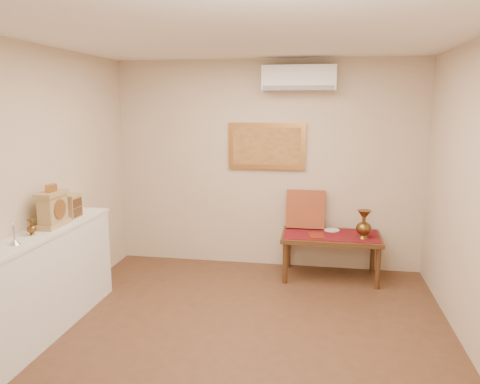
% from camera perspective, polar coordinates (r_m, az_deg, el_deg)
% --- Properties ---
extents(floor, '(4.50, 4.50, 0.00)m').
position_cam_1_polar(floor, '(4.41, -0.47, -18.29)').
color(floor, brown).
rests_on(floor, ground).
extents(ceiling, '(4.50, 4.50, 0.00)m').
position_cam_1_polar(ceiling, '(3.90, -0.53, 19.03)').
color(ceiling, white).
rests_on(ceiling, ground).
extents(wall_back, '(4.00, 0.02, 2.70)m').
position_cam_1_polar(wall_back, '(6.13, 3.28, 3.30)').
color(wall_back, beige).
rests_on(wall_back, ground).
extents(wall_front, '(4.00, 0.02, 2.70)m').
position_cam_1_polar(wall_front, '(1.86, -13.42, -14.44)').
color(wall_front, beige).
rests_on(wall_front, ground).
extents(wall_left, '(0.02, 4.50, 2.70)m').
position_cam_1_polar(wall_left, '(4.72, -25.15, 0.09)').
color(wall_left, beige).
rests_on(wall_left, ground).
extents(candlestick, '(0.09, 0.09, 0.20)m').
position_cam_1_polar(candlestick, '(4.32, -25.88, -4.55)').
color(candlestick, silver).
rests_on(candlestick, display_ledge).
extents(brass_urn_small, '(0.09, 0.09, 0.19)m').
position_cam_1_polar(brass_urn_small, '(4.57, -24.09, -3.64)').
color(brass_urn_small, brown).
rests_on(brass_urn_small, display_ledge).
extents(table_cloth, '(1.14, 0.59, 0.01)m').
position_cam_1_polar(table_cloth, '(5.89, 11.05, -5.09)').
color(table_cloth, maroon).
rests_on(table_cloth, low_table).
extents(brass_urn_tall, '(0.18, 0.18, 0.41)m').
position_cam_1_polar(brass_urn_tall, '(5.76, 14.87, -3.46)').
color(brass_urn_tall, brown).
rests_on(brass_urn_tall, table_cloth).
extents(plate, '(0.19, 0.19, 0.01)m').
position_cam_1_polar(plate, '(6.05, 11.11, -4.57)').
color(plate, silver).
rests_on(plate, table_cloth).
extents(menu, '(0.21, 0.27, 0.01)m').
position_cam_1_polar(menu, '(5.77, 9.33, -5.26)').
color(menu, maroon).
rests_on(menu, table_cloth).
extents(cushion, '(0.49, 0.20, 0.50)m').
position_cam_1_polar(cushion, '(6.08, 7.99, -2.08)').
color(cushion, maroon).
rests_on(cushion, table_cloth).
extents(display_ledge, '(0.37, 2.02, 0.98)m').
position_cam_1_polar(display_ledge, '(4.84, -22.61, -10.02)').
color(display_ledge, white).
rests_on(display_ledge, floor).
extents(mantel_clock, '(0.17, 0.36, 0.41)m').
position_cam_1_polar(mantel_clock, '(4.79, -21.85, -1.91)').
color(mantel_clock, tan).
rests_on(mantel_clock, display_ledge).
extents(wooden_chest, '(0.16, 0.21, 0.24)m').
position_cam_1_polar(wooden_chest, '(5.11, -19.92, -1.61)').
color(wooden_chest, tan).
rests_on(wooden_chest, display_ledge).
extents(low_table, '(1.20, 0.70, 0.55)m').
position_cam_1_polar(low_table, '(5.91, 11.03, -5.74)').
color(low_table, '#4E2E17').
rests_on(low_table, floor).
extents(painting, '(1.00, 0.06, 0.60)m').
position_cam_1_polar(painting, '(6.08, 3.28, 5.61)').
color(painting, '#AF7538').
rests_on(painting, wall_back).
extents(ac_unit, '(0.90, 0.25, 0.30)m').
position_cam_1_polar(ac_unit, '(5.93, 7.20, 13.62)').
color(ac_unit, white).
rests_on(ac_unit, wall_back).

